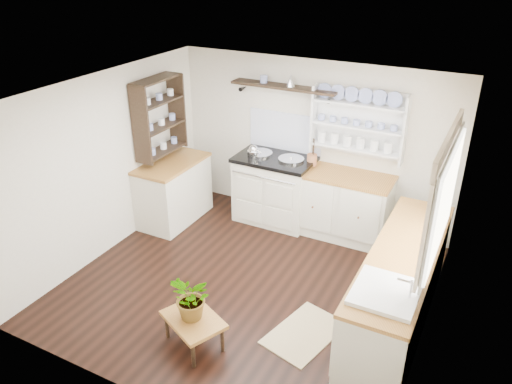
# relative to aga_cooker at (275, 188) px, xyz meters

# --- Properties ---
(floor) EXTENTS (4.00, 3.80, 0.01)m
(floor) POSITION_rel_aga_cooker_xyz_m (0.41, -1.57, -0.49)
(floor) COLOR black
(floor) RESTS_ON ground
(wall_back) EXTENTS (4.00, 0.02, 2.30)m
(wall_back) POSITION_rel_aga_cooker_xyz_m (0.41, 0.33, 0.66)
(wall_back) COLOR beige
(wall_back) RESTS_ON ground
(wall_right) EXTENTS (0.02, 3.80, 2.30)m
(wall_right) POSITION_rel_aga_cooker_xyz_m (2.41, -1.57, 0.66)
(wall_right) COLOR beige
(wall_right) RESTS_ON ground
(wall_left) EXTENTS (0.02, 3.80, 2.30)m
(wall_left) POSITION_rel_aga_cooker_xyz_m (-1.59, -1.57, 0.66)
(wall_left) COLOR beige
(wall_left) RESTS_ON ground
(ceiling) EXTENTS (4.00, 3.80, 0.01)m
(ceiling) POSITION_rel_aga_cooker_xyz_m (0.41, -1.57, 1.81)
(ceiling) COLOR white
(ceiling) RESTS_ON wall_back
(window) EXTENTS (0.08, 1.55, 1.22)m
(window) POSITION_rel_aga_cooker_xyz_m (2.36, -1.42, 1.07)
(window) COLOR white
(window) RESTS_ON wall_right
(aga_cooker) EXTENTS (1.09, 0.75, 1.00)m
(aga_cooker) POSITION_rel_aga_cooker_xyz_m (0.00, 0.00, 0.00)
(aga_cooker) COLOR silver
(aga_cooker) RESTS_ON floor
(back_cabinets) EXTENTS (1.27, 0.63, 0.90)m
(back_cabinets) POSITION_rel_aga_cooker_xyz_m (1.01, 0.03, -0.03)
(back_cabinets) COLOR beige
(back_cabinets) RESTS_ON floor
(right_cabinets) EXTENTS (0.62, 2.43, 0.90)m
(right_cabinets) POSITION_rel_aga_cooker_xyz_m (2.11, -1.47, -0.03)
(right_cabinets) COLOR beige
(right_cabinets) RESTS_ON floor
(belfast_sink) EXTENTS (0.55, 0.60, 0.45)m
(belfast_sink) POSITION_rel_aga_cooker_xyz_m (2.11, -2.22, 0.31)
(belfast_sink) COLOR white
(belfast_sink) RESTS_ON right_cabinets
(left_cabinets) EXTENTS (0.62, 1.13, 0.90)m
(left_cabinets) POSITION_rel_aga_cooker_xyz_m (-1.29, -0.67, -0.03)
(left_cabinets) COLOR beige
(left_cabinets) RESTS_ON floor
(plate_rack) EXTENTS (1.20, 0.22, 0.90)m
(plate_rack) POSITION_rel_aga_cooker_xyz_m (1.06, 0.29, 1.06)
(plate_rack) COLOR white
(plate_rack) RESTS_ON wall_back
(high_shelf) EXTENTS (1.50, 0.29, 0.16)m
(high_shelf) POSITION_rel_aga_cooker_xyz_m (0.01, 0.21, 1.41)
(high_shelf) COLOR black
(high_shelf) RESTS_ON wall_back
(left_shelving) EXTENTS (0.28, 0.80, 1.05)m
(left_shelving) POSITION_rel_aga_cooker_xyz_m (-1.43, -0.67, 1.06)
(left_shelving) COLOR black
(left_shelving) RESTS_ON wall_left
(kettle) EXTENTS (0.17, 0.17, 0.21)m
(kettle) POSITION_rel_aga_cooker_xyz_m (-0.28, -0.12, 0.54)
(kettle) COLOR silver
(kettle) RESTS_ON aga_cooker
(utensil_crock) EXTENTS (0.13, 0.13, 0.16)m
(utensil_crock) POSITION_rel_aga_cooker_xyz_m (0.50, 0.11, 0.50)
(utensil_crock) COLOR #9F5F3A
(utensil_crock) RESTS_ON back_cabinets
(center_table) EXTENTS (0.73, 0.65, 0.33)m
(center_table) POSITION_rel_aga_cooker_xyz_m (0.40, -2.71, -0.21)
(center_table) COLOR brown
(center_table) RESTS_ON floor
(potted_plant) EXTENTS (0.57, 0.56, 0.48)m
(potted_plant) POSITION_rel_aga_cooker_xyz_m (0.40, -2.71, 0.07)
(potted_plant) COLOR #3F7233
(potted_plant) RESTS_ON center_table
(floor_rug) EXTENTS (0.74, 0.96, 0.02)m
(floor_rug) POSITION_rel_aga_cooker_xyz_m (1.33, -2.06, -0.49)
(floor_rug) COLOR #977F58
(floor_rug) RESTS_ON floor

